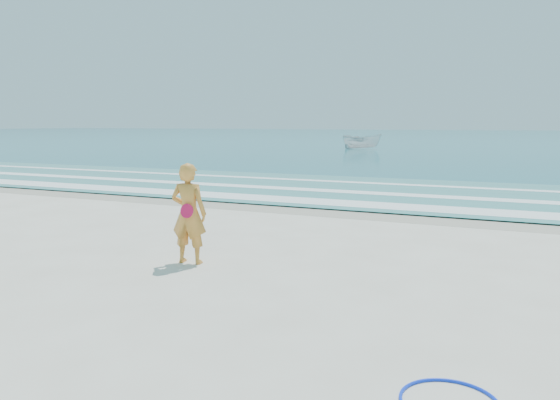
% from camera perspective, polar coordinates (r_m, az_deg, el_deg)
% --- Properties ---
extents(ground, '(400.00, 400.00, 0.00)m').
position_cam_1_polar(ground, '(8.59, -10.98, -10.09)').
color(ground, silver).
rests_on(ground, ground).
extents(wet_sand, '(400.00, 2.40, 0.00)m').
position_cam_1_polar(wet_sand, '(16.56, 7.30, -1.21)').
color(wet_sand, '#B2A893').
rests_on(wet_sand, ground).
extents(ocean, '(400.00, 190.00, 0.04)m').
position_cam_1_polar(ocean, '(111.76, 22.07, 6.14)').
color(ocean, '#19727F').
rests_on(ocean, ground).
extents(shallow, '(400.00, 10.00, 0.01)m').
position_cam_1_polar(shallow, '(21.34, 11.27, 0.89)').
color(shallow, '#59B7AD').
rests_on(shallow, ocean).
extents(foam_near, '(400.00, 1.40, 0.01)m').
position_cam_1_polar(foam_near, '(17.78, 8.54, -0.43)').
color(foam_near, white).
rests_on(foam_near, shallow).
extents(foam_mid, '(400.00, 0.90, 0.01)m').
position_cam_1_polar(foam_mid, '(20.56, 10.76, 0.66)').
color(foam_mid, white).
rests_on(foam_mid, shallow).
extents(foam_far, '(400.00, 0.60, 0.01)m').
position_cam_1_polar(foam_far, '(23.76, 12.65, 1.59)').
color(foam_far, white).
rests_on(foam_far, shallow).
extents(boat, '(4.03, 1.81, 1.51)m').
position_cam_1_polar(boat, '(55.66, 8.55, 6.07)').
color(boat, silver).
rests_on(boat, ocean).
extents(woman, '(0.76, 0.55, 1.92)m').
position_cam_1_polar(woman, '(10.44, -9.51, -1.40)').
color(woman, orange).
rests_on(woman, ground).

